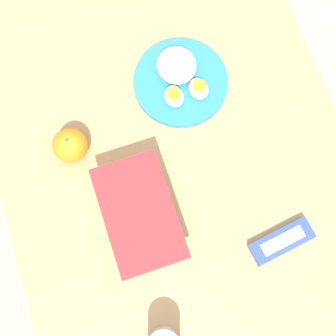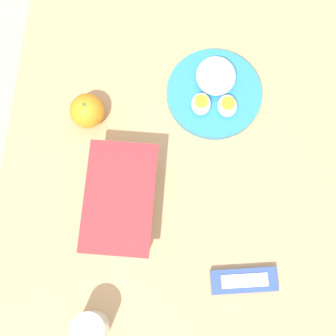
{
  "view_description": "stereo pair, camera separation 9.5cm",
  "coord_description": "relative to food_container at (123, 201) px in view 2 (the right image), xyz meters",
  "views": [
    {
      "loc": [
        -0.25,
        0.1,
        1.7
      ],
      "look_at": [
        -0.02,
        0.02,
        0.77
      ],
      "focal_mm": 50.0,
      "sensor_mm": 36.0,
      "label": 1
    },
    {
      "loc": [
        -0.26,
        0.0,
        1.7
      ],
      "look_at": [
        -0.02,
        0.02,
        0.77
      ],
      "focal_mm": 50.0,
      "sensor_mm": 36.0,
      "label": 2
    }
  ],
  "objects": [
    {
      "name": "ground_plane",
      "position": [
        0.1,
        -0.11,
        -0.78
      ],
      "size": [
        10.0,
        10.0,
        0.0
      ],
      "primitive_type": "plane",
      "color": "#B2A899"
    },
    {
      "name": "orange_fruit",
      "position": [
        0.19,
        0.09,
        0.0
      ],
      "size": [
        0.07,
        0.07,
        0.07
      ],
      "color": "orange",
      "rests_on": "table"
    },
    {
      "name": "drinking_glass",
      "position": [
        -0.24,
        0.03,
        0.01
      ],
      "size": [
        0.06,
        0.06,
        0.08
      ],
      "color": "silver",
      "rests_on": "table"
    },
    {
      "name": "food_container",
      "position": [
        0.0,
        0.0,
        0.0
      ],
      "size": [
        0.22,
        0.13,
        0.08
      ],
      "color": "white",
      "rests_on": "table"
    },
    {
      "name": "rice_plate",
      "position": [
        0.26,
        -0.17,
        -0.02
      ],
      "size": [
        0.21,
        0.21,
        0.05
      ],
      "color": "teal",
      "rests_on": "table"
    },
    {
      "name": "table",
      "position": [
        0.1,
        -0.11,
        -0.16
      ],
      "size": [
        1.03,
        0.74,
        0.74
      ],
      "color": "tan",
      "rests_on": "ground_plane"
    },
    {
      "name": "candy_bar",
      "position": [
        -0.13,
        -0.25,
        -0.03
      ],
      "size": [
        0.06,
        0.14,
        0.02
      ],
      "color": "#334C9E",
      "rests_on": "table"
    }
  ]
}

